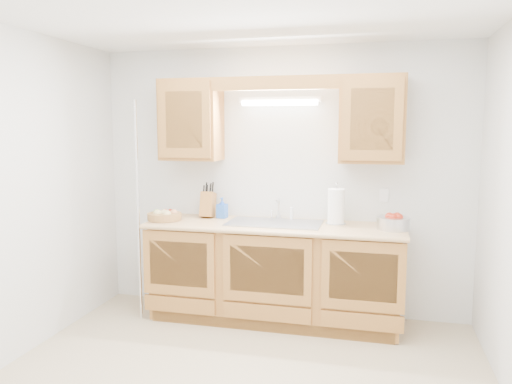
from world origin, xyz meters
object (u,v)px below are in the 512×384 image
(fruit_basket, at_px, (165,215))
(knife_block, at_px, (208,204))
(apple_bowl, at_px, (393,222))
(paper_towel, at_px, (336,207))

(fruit_basket, bearing_deg, knife_block, 35.27)
(knife_block, height_order, apple_bowl, knife_block)
(fruit_basket, relative_size, knife_block, 0.91)
(fruit_basket, distance_m, knife_block, 0.43)
(fruit_basket, height_order, apple_bowl, apple_bowl)
(knife_block, bearing_deg, fruit_basket, -146.20)
(knife_block, height_order, paper_towel, paper_towel)
(apple_bowl, bearing_deg, knife_block, 174.03)
(knife_block, bearing_deg, paper_towel, -4.96)
(fruit_basket, relative_size, paper_towel, 0.84)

